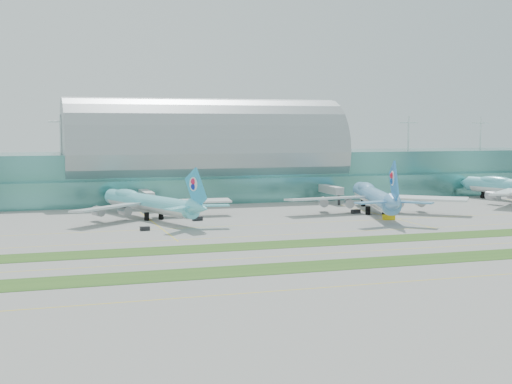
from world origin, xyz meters
name	(u,v)px	position (x,y,z in m)	size (l,w,h in m)	color
ground	(319,244)	(0.00, 0.00, 0.00)	(700.00, 700.00, 0.00)	gray
terminal	(205,165)	(0.01, 128.79, 14.23)	(340.00, 69.10, 36.00)	#3D7A75
grass_strip_near	(367,263)	(0.00, -28.00, 0.04)	(420.00, 12.00, 0.08)	#2D591E
grass_strip_far	(316,243)	(0.00, 2.00, 0.04)	(420.00, 12.00, 0.08)	#2D591E
taxiline_a	(412,281)	(0.00, -48.00, 0.01)	(420.00, 0.35, 0.01)	yellow
taxiline_b	(341,253)	(0.00, -14.00, 0.01)	(420.00, 0.35, 0.01)	yellow
taxiline_c	(295,234)	(0.00, 18.00, 0.01)	(420.00, 0.35, 0.01)	yellow
taxiline_d	(270,224)	(0.00, 40.00, 0.01)	(420.00, 0.35, 0.01)	yellow
airliner_b	(148,202)	(-34.76, 65.47, 5.76)	(56.27, 65.50, 18.66)	#69D8E7
airliner_c	(374,196)	(44.86, 56.48, 6.30)	(62.71, 72.64, 20.42)	#5F9DD2
gse_c	(145,228)	(-40.07, 38.41, 0.61)	(2.80, 1.75, 1.22)	black
gse_d	(198,219)	(-20.01, 55.78, 0.68)	(3.26, 1.50, 1.36)	black
gse_e	(389,217)	(41.23, 38.70, 0.85)	(3.83, 1.96, 1.71)	gold
gse_f	(356,212)	(38.21, 57.65, 0.72)	(3.33, 1.59, 1.44)	black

